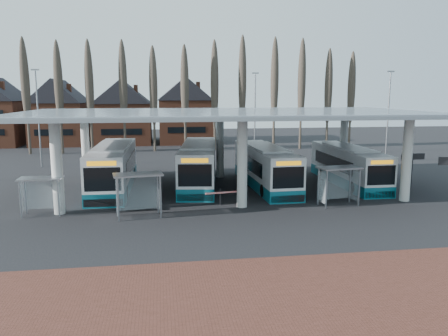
{
  "coord_description": "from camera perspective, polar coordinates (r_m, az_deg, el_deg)",
  "views": [
    {
      "loc": [
        -5.45,
        -26.13,
        7.67
      ],
      "look_at": [
        -0.58,
        7.0,
        1.96
      ],
      "focal_mm": 35.0,
      "sensor_mm": 36.0,
      "label": 1
    }
  ],
  "objects": [
    {
      "name": "townhouse_row",
      "position": [
        70.9,
        -16.87,
        7.87
      ],
      "size": [
        36.8,
        10.3,
        12.25
      ],
      "color": "brown",
      "rests_on": "ground"
    },
    {
      "name": "bus_3",
      "position": [
        39.11,
        15.84,
        0.27
      ],
      "size": [
        2.54,
        11.63,
        3.23
      ],
      "rotation": [
        0.0,
        0.0,
        -0.0
      ],
      "color": "white",
      "rests_on": "ground"
    },
    {
      "name": "ground",
      "position": [
        27.77,
        3.31,
        -6.37
      ],
      "size": [
        140.0,
        140.0,
        0.0
      ],
      "primitive_type": "plane",
      "color": "black",
      "rests_on": "ground"
    },
    {
      "name": "barrier",
      "position": [
        30.07,
        -0.4,
        -3.37
      ],
      "size": [
        2.25,
        0.8,
        1.14
      ],
      "rotation": [
        0.0,
        0.0,
        0.17
      ],
      "color": "black",
      "rests_on": "ground"
    },
    {
      "name": "bus_0",
      "position": [
        36.81,
        -14.21,
        0.06
      ],
      "size": [
        2.95,
        13.04,
        3.61
      ],
      "rotation": [
        0.0,
        0.0,
        -0.01
      ],
      "color": "white",
      "rests_on": "ground"
    },
    {
      "name": "lamp_post_a",
      "position": [
        49.79,
        -23.09,
        6.23
      ],
      "size": [
        0.8,
        0.16,
        10.17
      ],
      "color": "slate",
      "rests_on": "ground"
    },
    {
      "name": "bus_1",
      "position": [
        37.28,
        -3.32,
        0.42
      ],
      "size": [
        4.38,
        13.07,
        3.56
      ],
      "rotation": [
        0.0,
        0.0,
        -0.13
      ],
      "color": "white",
      "rests_on": "ground"
    },
    {
      "name": "poplar_row",
      "position": [
        59.39,
        -3.15,
        10.73
      ],
      "size": [
        45.1,
        1.1,
        14.5
      ],
      "color": "#473D33",
      "rests_on": "ground"
    },
    {
      "name": "shelter_1",
      "position": [
        27.87,
        -11.17,
        -2.2
      ],
      "size": [
        3.18,
        1.93,
        2.78
      ],
      "rotation": [
        0.0,
        0.0,
        0.15
      ],
      "color": "gray",
      "rests_on": "ground"
    },
    {
      "name": "lamp_post_b",
      "position": [
        53.42,
        4.06,
        7.15
      ],
      "size": [
        0.8,
        0.16,
        10.17
      ],
      "color": "slate",
      "rests_on": "ground"
    },
    {
      "name": "info_sign_1",
      "position": [
        38.09,
        23.42,
        1.04
      ],
      "size": [
        1.99,
        0.14,
        2.95
      ],
      "rotation": [
        0.0,
        0.0,
        0.02
      ],
      "color": "black",
      "rests_on": "ground"
    },
    {
      "name": "brick_strip",
      "position": [
        16.96,
        11.89,
        -17.36
      ],
      "size": [
        70.0,
        10.0,
        0.03
      ],
      "primitive_type": "cube",
      "color": "brown",
      "rests_on": "ground"
    },
    {
      "name": "shelter_2",
      "position": [
        31.2,
        14.65,
        -1.16
      ],
      "size": [
        3.09,
        1.83,
        2.71
      ],
      "rotation": [
        0.0,
        0.0,
        0.13
      ],
      "color": "gray",
      "rests_on": "ground"
    },
    {
      "name": "bus_2",
      "position": [
        36.66,
        5.36,
        0.11
      ],
      "size": [
        2.98,
        12.29,
        3.39
      ],
      "rotation": [
        0.0,
        0.0,
        0.03
      ],
      "color": "white",
      "rests_on": "ground"
    },
    {
      "name": "station_canopy",
      "position": [
        34.61,
        0.72,
        6.39
      ],
      "size": [
        32.0,
        16.0,
        6.34
      ],
      "color": "silver",
      "rests_on": "ground"
    },
    {
      "name": "lamp_post_c",
      "position": [
        52.73,
        20.65,
        6.53
      ],
      "size": [
        0.8,
        0.16,
        10.17
      ],
      "color": "slate",
      "rests_on": "ground"
    },
    {
      "name": "shelter_0",
      "position": [
        30.12,
        -22.72,
        -2.36
      ],
      "size": [
        2.64,
        1.32,
        2.45
      ],
      "rotation": [
        0.0,
        0.0,
        0.0
      ],
      "color": "gray",
      "rests_on": "ground"
    }
  ]
}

